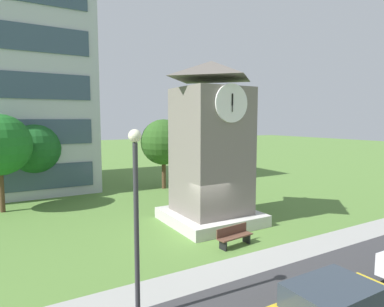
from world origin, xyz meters
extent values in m
plane|color=#567F38|center=(0.00, 0.00, 0.00)|extent=(160.00, 160.00, 0.00)
cube|color=#9E9E99|center=(0.00, -3.23, 0.00)|extent=(120.00, 1.60, 0.01)
cube|color=slate|center=(1.23, 2.02, 3.67)|extent=(3.47, 3.47, 7.35)
cube|color=beige|center=(1.23, 2.02, 0.30)|extent=(4.68, 4.68, 0.60)
pyramid|color=#5D5751|center=(1.23, 2.02, 8.29)|extent=(3.81, 3.81, 0.94)
cylinder|color=white|center=(1.23, 0.22, 6.47)|extent=(1.91, 0.12, 1.91)
cylinder|color=white|center=(3.02, 2.02, 6.47)|extent=(0.12, 1.91, 1.91)
cube|color=black|center=(1.23, 0.15, 6.64)|extent=(0.09, 0.06, 0.57)
cube|color=black|center=(1.23, 0.14, 6.47)|extent=(0.04, 0.06, 0.86)
cube|color=brown|center=(0.23, -1.50, 0.45)|extent=(1.84, 0.67, 0.06)
cube|color=brown|center=(0.21, -1.28, 0.68)|extent=(1.79, 0.24, 0.40)
cube|color=black|center=(-0.48, -1.58, 0.23)|extent=(0.13, 0.44, 0.45)
cube|color=black|center=(0.95, -1.42, 0.23)|extent=(0.13, 0.44, 0.45)
cylinder|color=#333338|center=(-5.48, -4.44, 2.52)|extent=(0.14, 0.14, 5.04)
sphere|color=#F2EFCC|center=(-5.48, -4.44, 5.22)|extent=(0.36, 0.36, 0.36)
cylinder|color=#513823|center=(2.83, 11.50, 1.27)|extent=(0.34, 0.34, 2.55)
sphere|color=#2C581E|center=(2.83, 11.50, 3.85)|extent=(3.73, 3.73, 3.73)
cylinder|color=#513823|center=(-8.77, 10.08, 1.42)|extent=(0.29, 0.29, 2.84)
cylinder|color=#513823|center=(-6.63, 13.02, 1.18)|extent=(0.34, 0.34, 2.35)
sphere|color=#1C5A23|center=(-6.63, 13.02, 3.64)|extent=(3.67, 3.67, 3.67)
cube|color=#2D3842|center=(-1.87, -8.02, 1.39)|extent=(2.13, 1.51, 0.60)
cylinder|color=black|center=(-0.34, -7.18, 0.33)|extent=(0.66, 0.22, 0.66)
camera|label=1|loc=(-8.56, -12.82, 5.64)|focal=30.66mm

